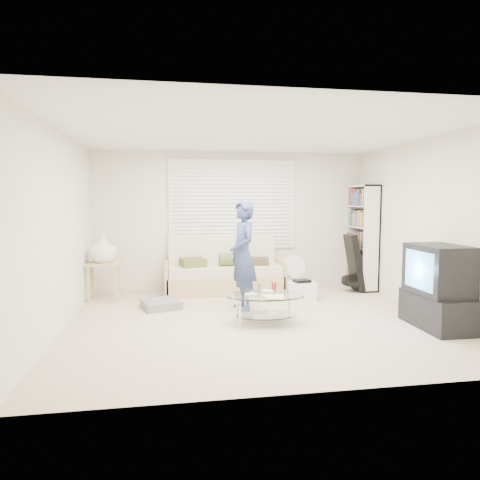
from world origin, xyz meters
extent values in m
plane|color=#C4B199|center=(0.00, 0.00, 0.00)|extent=(5.00, 5.00, 0.00)
cube|color=silver|center=(0.00, 2.25, 1.25)|extent=(5.00, 0.02, 2.50)
cube|color=silver|center=(0.00, -2.25, 1.25)|extent=(5.00, 0.02, 2.50)
cube|color=silver|center=(-2.50, 0.00, 1.25)|extent=(0.02, 4.50, 2.50)
cube|color=silver|center=(2.50, 0.00, 1.25)|extent=(0.02, 4.50, 2.50)
cube|color=white|center=(0.00, 0.00, 2.50)|extent=(5.00, 4.50, 0.02)
cube|color=white|center=(0.00, 2.22, 1.55)|extent=(2.32, 0.06, 1.62)
cube|color=black|center=(0.00, 2.21, 1.55)|extent=(2.20, 0.01, 1.50)
cube|color=silver|center=(0.00, 2.18, 1.55)|extent=(2.16, 0.04, 1.50)
cube|color=silver|center=(0.00, 2.20, 1.55)|extent=(2.32, 0.08, 1.62)
cube|color=tan|center=(-0.21, 1.83, 0.16)|extent=(2.02, 0.81, 0.32)
cube|color=beige|center=(-0.21, 1.81, 0.40)|extent=(1.94, 0.75, 0.16)
cube|color=beige|center=(-0.21, 2.15, 0.71)|extent=(1.94, 0.22, 0.62)
cube|color=tan|center=(-1.22, 1.83, 0.28)|extent=(0.06, 0.81, 0.57)
cube|color=tan|center=(0.80, 1.83, 0.28)|extent=(0.06, 0.81, 0.57)
cube|color=brown|center=(-0.76, 1.78, 0.56)|extent=(0.48, 0.48, 0.14)
cylinder|color=brown|center=(-0.06, 1.75, 0.60)|extent=(0.50, 0.22, 0.22)
cube|color=#413120|center=(0.40, 1.81, 0.55)|extent=(0.42, 0.42, 0.12)
cube|color=slate|center=(-1.29, 0.88, 0.06)|extent=(0.66, 0.66, 0.12)
cube|color=tan|center=(-2.22, 1.60, 0.60)|extent=(0.54, 0.43, 0.04)
cube|color=tan|center=(-2.44, 1.44, 0.29)|extent=(0.04, 0.04, 0.58)
cube|color=tan|center=(-2.00, 1.44, 0.29)|extent=(0.04, 0.04, 0.58)
cube|color=tan|center=(-2.44, 1.76, 0.29)|extent=(0.04, 0.04, 0.58)
cube|color=tan|center=(-2.00, 1.76, 0.29)|extent=(0.04, 0.04, 0.58)
imported|color=white|center=(-2.22, 1.60, 0.85)|extent=(0.44, 0.44, 0.46)
cube|color=white|center=(2.33, 1.76, 0.95)|extent=(0.30, 0.80, 1.90)
cube|color=black|center=(2.08, 1.52, 0.53)|extent=(0.30, 0.36, 1.01)
cylinder|color=black|center=(2.04, 1.52, 0.19)|extent=(0.36, 0.38, 0.16)
cylinder|color=white|center=(1.00, 1.58, 0.02)|extent=(0.27, 0.27, 0.03)
cylinder|color=white|center=(1.00, 1.58, 0.19)|extent=(0.04, 0.04, 0.34)
cylinder|color=white|center=(1.00, 1.58, 0.47)|extent=(0.41, 0.22, 0.40)
cylinder|color=white|center=(1.00, 1.58, 0.47)|extent=(0.12, 0.09, 0.10)
cube|color=white|center=(0.99, 1.12, 0.14)|extent=(0.52, 0.42, 0.28)
cube|color=black|center=(0.99, 1.12, 0.30)|extent=(0.29, 0.23, 0.05)
cube|color=black|center=(2.20, -0.71, 0.22)|extent=(0.54, 0.98, 0.43)
cube|color=black|center=(2.20, -0.71, 0.75)|extent=(0.56, 0.82, 0.63)
cube|color=#62BEF5|center=(1.94, -0.71, 0.75)|extent=(0.03, 0.63, 0.48)
ellipsoid|color=silver|center=(0.08, -0.17, 0.38)|extent=(1.08, 0.73, 0.02)
ellipsoid|color=silver|center=(0.08, -0.17, 0.11)|extent=(0.83, 0.56, 0.01)
cylinder|color=silver|center=(-0.29, -0.35, 0.18)|extent=(0.03, 0.03, 0.36)
cylinder|color=silver|center=(0.43, -0.41, 0.18)|extent=(0.03, 0.03, 0.36)
cylinder|color=silver|center=(-0.26, 0.06, 0.18)|extent=(0.03, 0.03, 0.36)
cylinder|color=silver|center=(0.46, 0.01, 0.18)|extent=(0.03, 0.03, 0.36)
cube|color=white|center=(-0.13, -0.23, 0.41)|extent=(0.16, 0.12, 0.04)
cube|color=white|center=(0.14, -0.08, 0.41)|extent=(0.17, 0.16, 0.04)
cylinder|color=silver|center=(0.02, 0.00, 0.44)|extent=(0.06, 0.06, 0.11)
cylinder|color=red|center=(0.24, 0.01, 0.45)|extent=(0.06, 0.06, 0.12)
cube|color=black|center=(-0.19, -0.04, 0.40)|extent=(0.06, 0.16, 0.02)
cube|color=white|center=(0.17, -0.35, 0.39)|extent=(0.28, 0.33, 0.01)
cube|color=#CBC15F|center=(0.12, -0.36, 0.40)|extent=(0.19, 0.26, 0.01)
imported|color=navy|center=(-0.09, 0.60, 0.81)|extent=(0.48, 0.65, 1.63)
camera|label=1|loc=(-1.16, -5.57, 1.61)|focal=32.00mm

